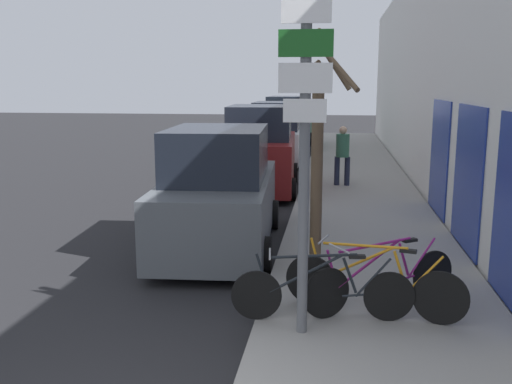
% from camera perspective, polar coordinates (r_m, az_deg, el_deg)
% --- Properties ---
extents(ground_plane, '(80.00, 80.00, 0.00)m').
position_cam_1_polar(ground_plane, '(15.26, 0.48, -0.58)').
color(ground_plane, black).
extents(sidewalk_curb, '(3.20, 32.00, 0.15)m').
position_cam_1_polar(sidewalk_curb, '(17.89, 9.93, 1.21)').
color(sidewalk_curb, gray).
rests_on(sidewalk_curb, ground).
extents(building_facade, '(0.23, 32.00, 6.50)m').
position_cam_1_polar(building_facade, '(17.72, 16.05, 11.11)').
color(building_facade, silver).
rests_on(building_facade, ground).
extents(signpost, '(0.59, 0.14, 3.92)m').
position_cam_1_polar(signpost, '(6.34, 4.87, 4.34)').
color(signpost, '#595B60').
rests_on(signpost, sidewalk_curb).
extents(bicycle_0, '(2.24, 0.44, 0.86)m').
position_cam_1_polar(bicycle_0, '(7.12, 6.68, -9.83)').
color(bicycle_0, black).
rests_on(bicycle_0, sidewalk_curb).
extents(bicycle_1, '(2.24, 0.71, 0.93)m').
position_cam_1_polar(bicycle_1, '(7.40, 11.62, -9.02)').
color(bicycle_1, black).
rests_on(bicycle_1, sidewalk_curb).
extents(bicycle_2, '(1.99, 1.31, 0.90)m').
position_cam_1_polar(bicycle_2, '(7.65, 12.50, -8.46)').
color(bicycle_2, black).
rests_on(bicycle_2, sidewalk_curb).
extents(parked_car_0, '(2.29, 4.74, 2.24)m').
position_cam_1_polar(parked_car_0, '(10.50, -3.71, -0.25)').
color(parked_car_0, '#51565B').
rests_on(parked_car_0, ground).
extents(parked_car_1, '(2.26, 4.61, 2.41)m').
position_cam_1_polar(parked_car_1, '(16.14, 0.45, 3.96)').
color(parked_car_1, maroon).
rests_on(parked_car_1, ground).
extents(parked_car_2, '(2.08, 4.36, 2.33)m').
position_cam_1_polar(parked_car_2, '(21.54, 2.12, 5.58)').
color(parked_car_2, silver).
rests_on(parked_car_2, ground).
extents(parked_car_3, '(2.22, 4.60, 2.42)m').
position_cam_1_polar(parked_car_3, '(26.56, 3.21, 6.69)').
color(parked_car_3, '#144728').
rests_on(parked_car_3, ground).
extents(pedestrian_near, '(0.44, 0.37, 1.68)m').
position_cam_1_polar(pedestrian_near, '(16.34, 8.65, 4.04)').
color(pedestrian_near, '#1E2338').
rests_on(pedestrian_near, sidewalk_curb).
extents(street_tree, '(1.07, 1.21, 3.68)m').
position_cam_1_polar(street_tree, '(8.79, 6.15, 3.32)').
color(street_tree, brown).
rests_on(street_tree, sidewalk_curb).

